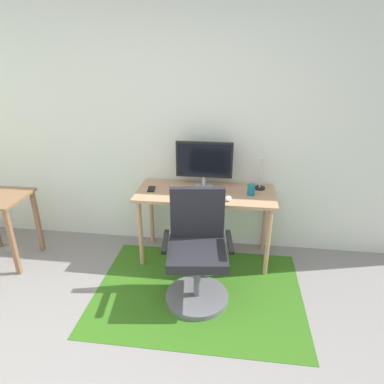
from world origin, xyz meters
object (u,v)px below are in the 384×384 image
Objects in this scene: desk at (205,200)px; cell_phone at (151,189)px; monitor at (204,161)px; computer_mouse at (228,198)px; keyboard at (197,198)px; office_chair at (197,257)px; desk_lamp at (262,162)px; coffee_cup at (251,190)px.

cell_phone reaches higher than desk.
monitor is 0.47m from computer_mouse.
desk is 3.12× the size of keyboard.
keyboard reaches higher than desk.
office_chair is (0.53, -0.61, -0.34)m from cell_phone.
desk is 12.91× the size of computer_mouse.
desk is 0.66m from desk_lamp.
computer_mouse is at bearing -144.54° from coffee_cup.
keyboard is 0.51m from cell_phone.
desk is 0.38m from monitor.
monitor is 0.41m from keyboard.
desk_lamp reaches higher than computer_mouse.
coffee_cup is 0.27× the size of desk_lamp.
computer_mouse is 0.74× the size of cell_phone.
desk is 13.13× the size of coffee_cup.
monitor is 5.46× the size of coffee_cup.
computer_mouse is 0.11× the size of office_chair.
office_chair is at bearing -116.81° from computer_mouse.
cell_phone is 0.88m from office_chair.
computer_mouse is 0.27× the size of desk_lamp.
coffee_cup is 0.84m from office_chair.
desk is 9.59× the size of cell_phone.
desk_lamp is (0.55, 0.02, 0.01)m from monitor.
computer_mouse is 1.02× the size of coffee_cup.
monitor is at bearing 8.70° from cell_phone.
desk_lamp is at bearing 1.68° from monitor.
keyboard is at bearing -150.45° from desk_lamp.
monitor is 3.98× the size of cell_phone.
coffee_cup is at bearing 18.35° from keyboard.
coffee_cup reaches higher than computer_mouse.
monitor reaches higher than office_chair.
coffee_cup is (0.46, -0.15, -0.22)m from monitor.
monitor is 1.30× the size of keyboard.
monitor is at bearing 84.64° from office_chair.
office_chair reaches higher than desk.
monitor reaches higher than cell_phone.
coffee_cup reaches higher than keyboard.
cell_phone is (-0.97, 0.01, -0.05)m from coffee_cup.
monitor is at bearing -178.32° from desk_lamp.
computer_mouse reaches higher than desk.
cell_phone is 1.11m from desk_lamp.
monitor is at bearing 161.92° from coffee_cup.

